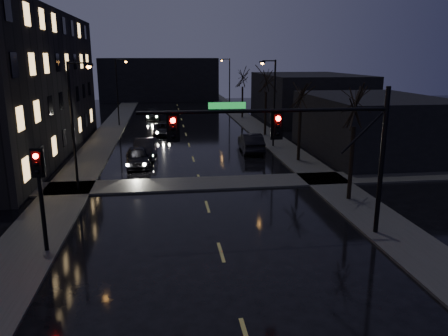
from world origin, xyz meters
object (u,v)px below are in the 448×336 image
object	(u,v)px
lead_car	(251,142)
oncoming_car_c	(163,129)
oncoming_car_a	(138,157)
oncoming_car_b	(145,149)
oncoming_car_d	(152,114)

from	to	relation	value
lead_car	oncoming_car_c	bearing A→B (deg)	-48.85
oncoming_car_c	lead_car	distance (m)	12.38
oncoming_car_a	oncoming_car_b	world-z (taller)	oncoming_car_b
oncoming_car_d	oncoming_car_b	bearing A→B (deg)	-95.33
oncoming_car_d	lead_car	xyz separation A→B (m)	(9.20, -22.28, 0.16)
oncoming_car_b	oncoming_car_c	distance (m)	11.00
oncoming_car_c	oncoming_car_d	size ratio (longest dim) A/B	1.01
oncoming_car_a	oncoming_car_c	world-z (taller)	oncoming_car_a
oncoming_car_c	oncoming_car_d	bearing A→B (deg)	97.14
oncoming_car_b	oncoming_car_d	xyz separation A→B (m)	(0.07, 23.54, -0.13)
oncoming_car_a	oncoming_car_d	distance (m)	26.40
oncoming_car_a	oncoming_car_d	size ratio (longest dim) A/B	0.95
oncoming_car_b	lead_car	size ratio (longest dim) A/B	0.96
oncoming_car_b	oncoming_car_c	size ratio (longest dim) A/B	1.05
oncoming_car_a	lead_car	world-z (taller)	lead_car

